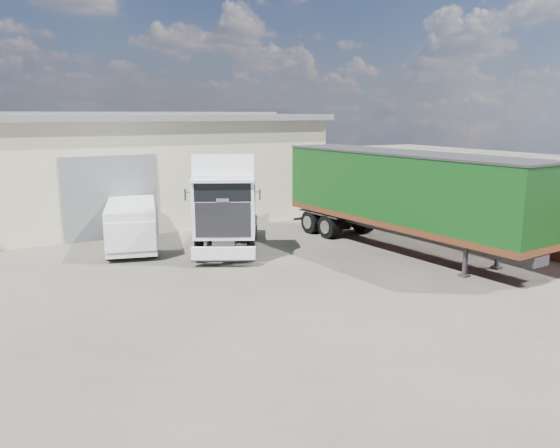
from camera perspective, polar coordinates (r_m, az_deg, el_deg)
ground at (r=16.25m, az=-2.24°, el=-7.71°), size 120.00×120.00×0.00m
brick_boundary_wall at (r=27.28m, az=13.78°, el=2.53°), size 0.35×26.00×2.50m
tractor_unit at (r=20.95m, az=-5.64°, el=1.30°), size 4.62×6.13×3.94m
box_trailer at (r=21.84m, az=12.60°, el=3.40°), size 3.43×11.87×3.89m
panel_van at (r=22.36m, az=-15.25°, el=-0.25°), size 2.95×4.82×1.84m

